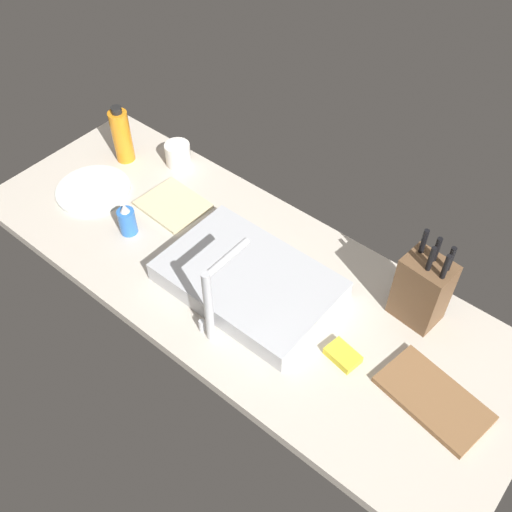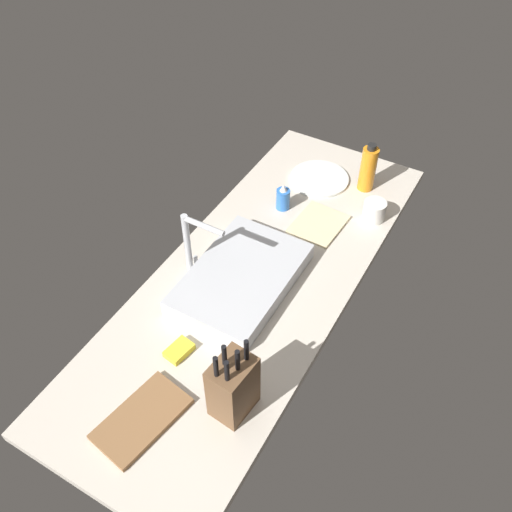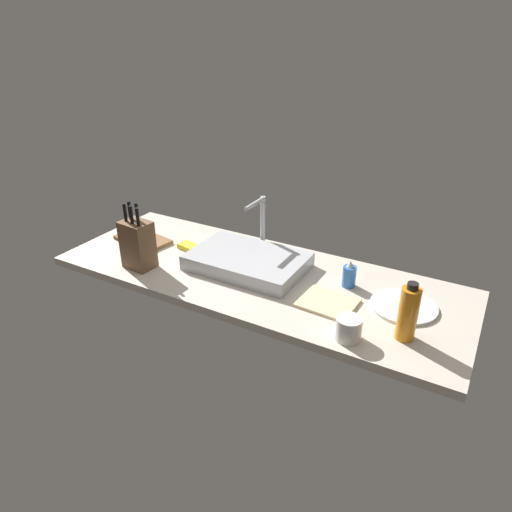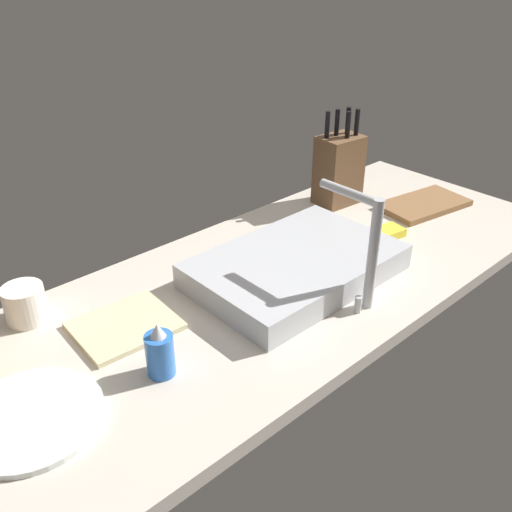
{
  "view_description": "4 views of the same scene",
  "coord_description": "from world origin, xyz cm",
  "px_view_note": "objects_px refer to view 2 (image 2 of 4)",
  "views": [
    {
      "loc": [
        -76.99,
        84.53,
        137.77
      ],
      "look_at": [
        -3.63,
        -3.87,
        9.74
      ],
      "focal_mm": 41.14,
      "sensor_mm": 36.0,
      "label": 1
    },
    {
      "loc": [
        -117.07,
        -66.57,
        153.08
      ],
      "look_at": [
        3.3,
        2.28,
        9.69
      ],
      "focal_mm": 39.1,
      "sensor_mm": 36.0,
      "label": 2
    },
    {
      "loc": [
        85.86,
        -152.66,
        100.64
      ],
      "look_at": [
        -1.87,
        2.38,
        10.55
      ],
      "focal_mm": 32.45,
      "sensor_mm": 36.0,
      "label": 3
    },
    {
      "loc": [
        80.8,
        83.28,
        77.38
      ],
      "look_at": [
        0.12,
        -4.58,
        9.01
      ],
      "focal_mm": 39.46,
      "sensor_mm": 36.0,
      "label": 4
    }
  ],
  "objects_px": {
    "water_bottle": "(368,168)",
    "dish_towel": "(319,224)",
    "dinner_plate": "(319,179)",
    "faucet": "(192,240)",
    "soap_bottle": "(283,198)",
    "sink_basin": "(241,278)",
    "coffee_mug": "(374,211)",
    "dish_sponge": "(179,350)",
    "cutting_board": "(142,419)",
    "knife_block": "(233,386)"
  },
  "relations": [
    {
      "from": "knife_block",
      "to": "cutting_board",
      "type": "height_order",
      "value": "knife_block"
    },
    {
      "from": "knife_block",
      "to": "dinner_plate",
      "type": "xyz_separation_m",
      "value": [
        1.1,
        0.24,
        -0.11
      ]
    },
    {
      "from": "knife_block",
      "to": "soap_bottle",
      "type": "distance_m",
      "value": 0.91
    },
    {
      "from": "faucet",
      "to": "coffee_mug",
      "type": "bearing_deg",
      "value": -37.38
    },
    {
      "from": "water_bottle",
      "to": "cutting_board",
      "type": "bearing_deg",
      "value": 173.21
    },
    {
      "from": "faucet",
      "to": "dinner_plate",
      "type": "bearing_deg",
      "value": -12.6
    },
    {
      "from": "coffee_mug",
      "to": "dish_sponge",
      "type": "height_order",
      "value": "coffee_mug"
    },
    {
      "from": "sink_basin",
      "to": "knife_block",
      "type": "xyz_separation_m",
      "value": [
        -0.42,
        -0.23,
        0.08
      ]
    },
    {
      "from": "cutting_board",
      "to": "dinner_plate",
      "type": "height_order",
      "value": "cutting_board"
    },
    {
      "from": "faucet",
      "to": "soap_bottle",
      "type": "bearing_deg",
      "value": -12.82
    },
    {
      "from": "faucet",
      "to": "cutting_board",
      "type": "relative_size",
      "value": 0.96
    },
    {
      "from": "water_bottle",
      "to": "dish_towel",
      "type": "xyz_separation_m",
      "value": [
        -0.31,
        0.07,
        -0.1
      ]
    },
    {
      "from": "sink_basin",
      "to": "soap_bottle",
      "type": "height_order",
      "value": "soap_bottle"
    },
    {
      "from": "soap_bottle",
      "to": "dish_sponge",
      "type": "distance_m",
      "value": 0.79
    },
    {
      "from": "water_bottle",
      "to": "coffee_mug",
      "type": "bearing_deg",
      "value": -148.8
    },
    {
      "from": "knife_block",
      "to": "cutting_board",
      "type": "relative_size",
      "value": 1.06
    },
    {
      "from": "water_bottle",
      "to": "dish_sponge",
      "type": "relative_size",
      "value": 2.41
    },
    {
      "from": "dish_towel",
      "to": "water_bottle",
      "type": "bearing_deg",
      "value": -12.74
    },
    {
      "from": "knife_block",
      "to": "dinner_plate",
      "type": "distance_m",
      "value": 1.13
    },
    {
      "from": "sink_basin",
      "to": "coffee_mug",
      "type": "bearing_deg",
      "value": -26.27
    },
    {
      "from": "cutting_board",
      "to": "sink_basin",
      "type": "bearing_deg",
      "value": 1.75
    },
    {
      "from": "faucet",
      "to": "sink_basin",
      "type": "bearing_deg",
      "value": -80.13
    },
    {
      "from": "faucet",
      "to": "soap_bottle",
      "type": "xyz_separation_m",
      "value": [
        0.47,
        -0.11,
        -0.11
      ]
    },
    {
      "from": "cutting_board",
      "to": "dish_sponge",
      "type": "relative_size",
      "value": 3.07
    },
    {
      "from": "sink_basin",
      "to": "dish_towel",
      "type": "distance_m",
      "value": 0.43
    },
    {
      "from": "knife_block",
      "to": "coffee_mug",
      "type": "relative_size",
      "value": 3.26
    },
    {
      "from": "water_bottle",
      "to": "dinner_plate",
      "type": "xyz_separation_m",
      "value": [
        -0.05,
        0.19,
        -0.1
      ]
    },
    {
      "from": "dinner_plate",
      "to": "coffee_mug",
      "type": "xyz_separation_m",
      "value": [
        -0.12,
        -0.29,
        0.04
      ]
    },
    {
      "from": "water_bottle",
      "to": "dish_towel",
      "type": "bearing_deg",
      "value": 167.26
    },
    {
      "from": "sink_basin",
      "to": "cutting_board",
      "type": "xyz_separation_m",
      "value": [
        -0.59,
        -0.02,
        -0.02
      ]
    },
    {
      "from": "soap_bottle",
      "to": "dish_towel",
      "type": "bearing_deg",
      "value": -97.5
    },
    {
      "from": "dish_sponge",
      "to": "coffee_mug",
      "type": "bearing_deg",
      "value": -18.32
    },
    {
      "from": "dinner_plate",
      "to": "dish_sponge",
      "type": "height_order",
      "value": "dish_sponge"
    },
    {
      "from": "coffee_mug",
      "to": "dish_sponge",
      "type": "xyz_separation_m",
      "value": [
        -0.91,
        0.3,
        -0.03
      ]
    },
    {
      "from": "sink_basin",
      "to": "water_bottle",
      "type": "bearing_deg",
      "value": -13.54
    },
    {
      "from": "dish_sponge",
      "to": "knife_block",
      "type": "bearing_deg",
      "value": -106.61
    },
    {
      "from": "water_bottle",
      "to": "dinner_plate",
      "type": "relative_size",
      "value": 0.86
    },
    {
      "from": "dinner_plate",
      "to": "dish_towel",
      "type": "xyz_separation_m",
      "value": [
        -0.26,
        -0.12,
        0.0
      ]
    },
    {
      "from": "coffee_mug",
      "to": "dish_sponge",
      "type": "distance_m",
      "value": 0.96
    },
    {
      "from": "dish_towel",
      "to": "coffee_mug",
      "type": "bearing_deg",
      "value": -50.5
    },
    {
      "from": "knife_block",
      "to": "cutting_board",
      "type": "bearing_deg",
      "value": 134.98
    },
    {
      "from": "cutting_board",
      "to": "dish_towel",
      "type": "height_order",
      "value": "cutting_board"
    },
    {
      "from": "faucet",
      "to": "dish_sponge",
      "type": "xyz_separation_m",
      "value": [
        -0.32,
        -0.15,
        -0.15
      ]
    },
    {
      "from": "cutting_board",
      "to": "dinner_plate",
      "type": "distance_m",
      "value": 1.27
    },
    {
      "from": "dinner_plate",
      "to": "coffee_mug",
      "type": "bearing_deg",
      "value": -112.37
    },
    {
      "from": "sink_basin",
      "to": "faucet",
      "type": "bearing_deg",
      "value": 99.87
    },
    {
      "from": "soap_bottle",
      "to": "coffee_mug",
      "type": "distance_m",
      "value": 0.36
    },
    {
      "from": "faucet",
      "to": "knife_block",
      "type": "bearing_deg",
      "value": -134.25
    },
    {
      "from": "sink_basin",
      "to": "knife_block",
      "type": "height_order",
      "value": "knife_block"
    },
    {
      "from": "water_bottle",
      "to": "dish_towel",
      "type": "height_order",
      "value": "water_bottle"
    }
  ]
}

